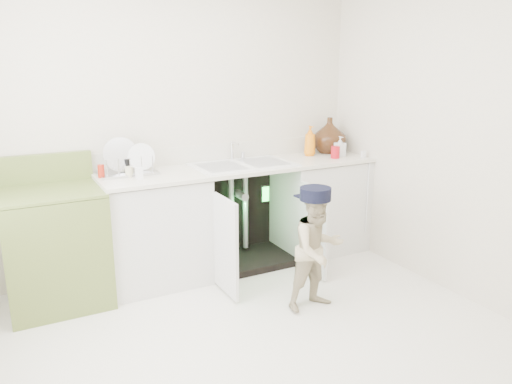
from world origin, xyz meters
The scene contains 5 objects.
ground centered at (0.00, 0.00, 0.00)m, with size 3.50×3.50×0.00m, color silver.
room_shell centered at (0.00, 0.00, 1.25)m, with size 6.00×5.50×1.26m.
counter_run centered at (0.58, 1.21, 0.48)m, with size 2.44×1.02×1.24m.
avocado_stove centered at (-1.01, 1.18, 0.45)m, with size 0.70×0.65×1.09m.
repair_worker centered at (0.65, 0.21, 0.46)m, with size 0.45×0.84×0.91m.
Camera 1 is at (-1.31, -2.56, 1.77)m, focal length 35.00 mm.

